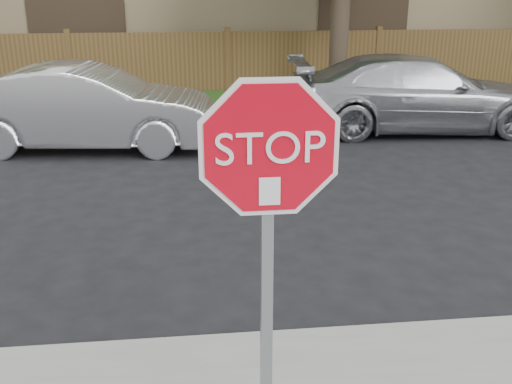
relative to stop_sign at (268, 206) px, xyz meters
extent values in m
plane|color=black|center=(0.64, 1.48, -1.83)|extent=(90.00, 90.00, 0.00)
cube|color=gray|center=(0.64, 9.63, -1.75)|extent=(70.00, 0.30, 0.15)
cube|color=#1E4714|center=(0.64, 11.28, -1.77)|extent=(70.00, 3.00, 0.12)
cube|color=#533A1D|center=(0.64, 12.88, -1.03)|extent=(70.00, 0.12, 1.60)
cylinder|color=#382B21|center=(3.14, 11.18, 0.13)|extent=(0.44, 0.44, 3.92)
cube|color=gray|center=(0.00, 0.05, -0.58)|extent=(0.06, 0.06, 2.30)
cylinder|color=white|center=(0.00, -0.02, 0.32)|extent=(1.01, 0.02, 1.01)
cylinder|color=red|center=(0.00, -0.03, 0.32)|extent=(0.93, 0.02, 0.93)
cube|color=white|center=(0.00, -0.05, 0.10)|extent=(0.11, 0.00, 0.15)
imported|color=silver|center=(-2.19, 7.88, -1.08)|extent=(4.67, 2.02, 1.49)
imported|color=#A9AAB0|center=(4.15, 8.55, -1.09)|extent=(5.24, 2.41, 1.49)
camera|label=1|loc=(-0.39, -2.89, 1.14)|focal=42.00mm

